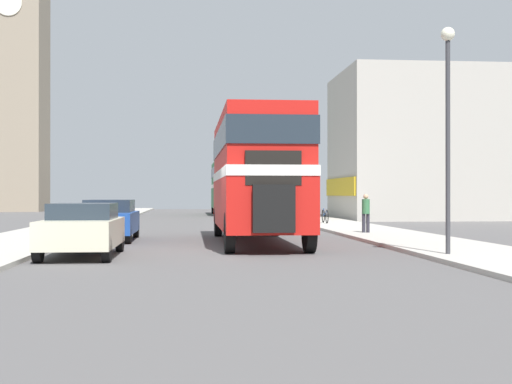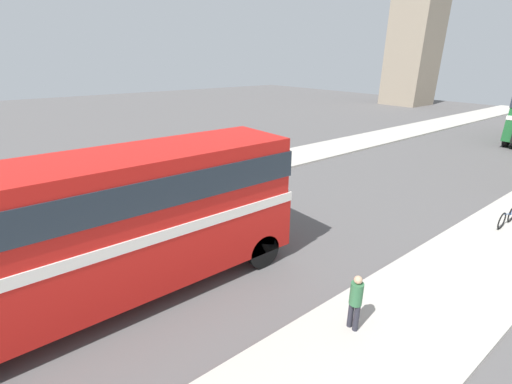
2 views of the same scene
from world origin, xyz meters
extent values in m
plane|color=#565454|center=(0.00, 0.00, 0.00)|extent=(120.00, 120.00, 0.00)
cube|color=#B7B2A8|center=(6.75, 0.00, 0.06)|extent=(3.50, 120.00, 0.12)
cube|color=red|center=(1.25, 3.62, 1.36)|extent=(2.55, 10.17, 1.62)
cube|color=white|center=(1.25, 3.62, 2.31)|extent=(2.57, 10.22, 0.29)
cube|color=red|center=(1.25, 3.62, 3.34)|extent=(2.49, 9.96, 1.76)
cube|color=#232D38|center=(1.25, 3.62, 3.43)|extent=(2.57, 10.07, 0.79)
cube|color=black|center=(1.25, -1.57, 1.28)|extent=(1.15, 0.20, 1.29)
cube|color=black|center=(1.25, -1.42, 2.37)|extent=(1.53, 0.12, 0.94)
cylinder|color=black|center=(0.12, -0.54, 0.58)|extent=(0.28, 1.15, 1.15)
cylinder|color=black|center=(2.38, -0.54, 0.58)|extent=(0.28, 1.15, 1.15)
cylinder|color=black|center=(0.12, 7.66, 0.58)|extent=(0.28, 1.15, 1.15)
cylinder|color=black|center=(2.38, 7.66, 0.58)|extent=(0.28, 1.15, 1.15)
cube|color=#1E602D|center=(2.11, 37.12, 1.36)|extent=(2.45, 10.09, 1.62)
cube|color=white|center=(2.11, 37.12, 2.32)|extent=(2.48, 10.14, 0.30)
cube|color=#1E602D|center=(2.11, 37.12, 3.35)|extent=(2.41, 9.89, 1.77)
cube|color=#232D38|center=(2.11, 37.12, 3.44)|extent=(2.48, 9.99, 0.80)
cube|color=black|center=(2.11, 31.97, 1.28)|extent=(1.10, 0.20, 1.30)
cube|color=black|center=(2.11, 32.11, 2.38)|extent=(1.47, 0.12, 0.94)
cylinder|color=black|center=(1.02, 32.99, 0.58)|extent=(0.28, 1.15, 1.15)
cylinder|color=black|center=(3.19, 32.99, 0.58)|extent=(0.28, 1.15, 1.15)
cylinder|color=black|center=(1.02, 41.13, 0.58)|extent=(0.28, 1.15, 1.15)
cylinder|color=black|center=(3.19, 41.13, 0.58)|extent=(0.28, 1.15, 1.15)
cube|color=beige|center=(-3.82, -1.31, 0.64)|extent=(1.83, 4.16, 0.71)
cube|color=#232D38|center=(-3.82, -1.14, 1.21)|extent=(1.61, 2.16, 0.42)
cylinder|color=black|center=(-4.64, -2.94, 0.32)|extent=(0.20, 0.64, 0.64)
cylinder|color=black|center=(-3.01, -2.94, 0.32)|extent=(0.20, 0.64, 0.64)
cylinder|color=black|center=(-4.64, 0.33, 0.32)|extent=(0.20, 0.64, 0.64)
cylinder|color=black|center=(-3.01, 0.33, 0.32)|extent=(0.20, 0.64, 0.64)
cube|color=#1E479E|center=(-3.87, 5.34, 0.65)|extent=(1.84, 4.41, 0.73)
cube|color=#232D38|center=(-3.87, 5.52, 1.24)|extent=(1.62, 2.30, 0.44)
cylinder|color=black|center=(-4.69, 3.58, 0.32)|extent=(0.20, 0.64, 0.64)
cylinder|color=black|center=(-3.05, 3.58, 0.32)|extent=(0.20, 0.64, 0.64)
cylinder|color=black|center=(-4.69, 7.10, 0.32)|extent=(0.20, 0.64, 0.64)
cylinder|color=black|center=(-3.05, 7.10, 0.32)|extent=(0.20, 0.64, 0.64)
cylinder|color=#282833|center=(5.98, 7.63, 0.50)|extent=(0.14, 0.14, 0.75)
cylinder|color=#282833|center=(6.16, 7.63, 0.50)|extent=(0.14, 0.14, 0.75)
cylinder|color=#336B42|center=(6.07, 7.63, 1.17)|extent=(0.31, 0.31, 0.60)
sphere|color=tan|center=(6.07, 7.63, 1.57)|extent=(0.20, 0.20, 0.20)
torus|color=black|center=(6.24, 16.68, 0.48)|extent=(0.05, 0.71, 0.71)
torus|color=black|center=(6.24, 17.73, 0.48)|extent=(0.05, 0.71, 0.71)
cylinder|color=#234C93|center=(6.24, 17.21, 0.62)|extent=(0.04, 1.06, 0.34)
cylinder|color=#234C93|center=(6.24, 17.58, 0.69)|extent=(0.04, 0.04, 0.43)
cylinder|color=#38383D|center=(5.65, -2.66, 2.87)|extent=(0.12, 0.12, 5.50)
sphere|color=#EFEACC|center=(5.65, -2.66, 5.80)|extent=(0.36, 0.36, 0.36)
cube|color=gray|center=(-17.98, 50.93, 12.01)|extent=(5.60, 5.60, 24.01)
cylinder|color=silver|center=(-17.98, 48.07, 19.69)|extent=(2.52, 0.10, 2.52)
cube|color=#B2ADA3|center=(17.66, 26.16, 4.90)|extent=(17.28, 9.23, 9.80)
cube|color=gold|center=(8.96, 26.16, 2.15)|extent=(0.12, 8.77, 1.18)
camera|label=1|loc=(-0.99, -20.50, 1.66)|focal=50.00mm
camera|label=2|loc=(9.99, 1.57, 6.50)|focal=24.00mm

